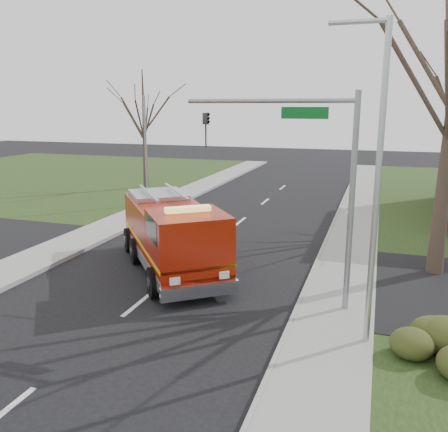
% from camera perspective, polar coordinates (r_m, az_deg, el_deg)
% --- Properties ---
extents(ground, '(120.00, 120.00, 0.00)m').
position_cam_1_polar(ground, '(16.06, -10.32, -10.42)').
color(ground, black).
rests_on(ground, ground).
extents(sidewalk_right, '(2.40, 80.00, 0.15)m').
position_cam_1_polar(sidewalk_right, '(14.35, 12.65, -13.17)').
color(sidewalk_right, gray).
rests_on(sidewalk_right, ground).
extents(health_center_sign, '(0.12, 2.00, 1.40)m').
position_cam_1_polar(health_center_sign, '(26.16, 24.99, -0.21)').
color(health_center_sign, '#410F15').
rests_on(health_center_sign, ground).
extents(hedge_corner, '(2.80, 2.00, 0.90)m').
position_cam_1_polar(hedge_corner, '(13.32, 24.73, -13.87)').
color(hedge_corner, '#2B3212').
rests_on(hedge_corner, lawn_right).
extents(bare_tree_left, '(4.50, 4.50, 9.00)m').
position_cam_1_polar(bare_tree_left, '(37.11, -9.63, 11.71)').
color(bare_tree_left, '#3C2C23').
rests_on(bare_tree_left, ground).
extents(traffic_signal_mast, '(5.29, 0.18, 6.80)m').
position_cam_1_polar(traffic_signal_mast, '(14.60, 10.28, 6.43)').
color(traffic_signal_mast, gray).
rests_on(traffic_signal_mast, ground).
extents(streetlight_pole, '(1.48, 0.16, 8.40)m').
position_cam_1_polar(streetlight_pole, '(12.50, 17.74, 4.20)').
color(streetlight_pole, '#B7BABF').
rests_on(streetlight_pole, ground).
extents(utility_pole_far, '(0.14, 0.14, 7.00)m').
position_cam_1_polar(utility_pole_far, '(30.43, -9.37, 7.56)').
color(utility_pole_far, gray).
rests_on(utility_pole_far, ground).
extents(fire_engine, '(6.66, 7.55, 3.05)m').
position_cam_1_polar(fire_engine, '(18.62, -6.23, -2.46)').
color(fire_engine, '#921606').
rests_on(fire_engine, ground).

